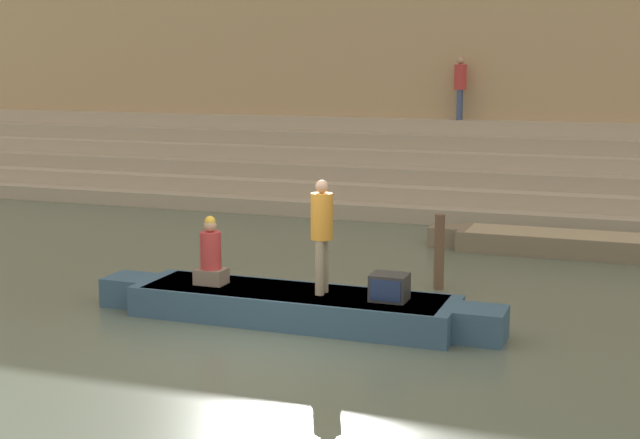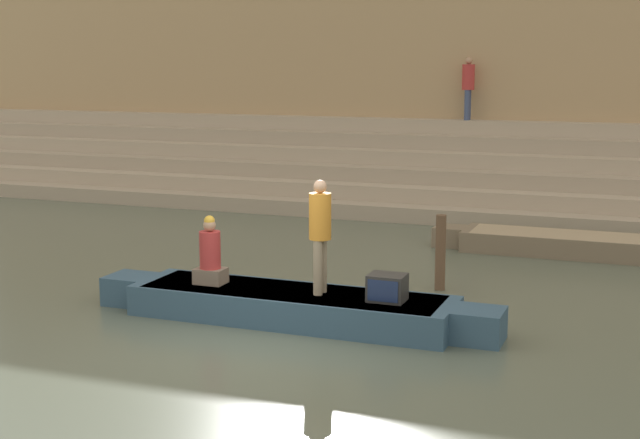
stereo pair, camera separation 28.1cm
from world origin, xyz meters
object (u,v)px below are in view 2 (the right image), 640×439
object	(u,v)px
person_rowing	(210,256)
moored_boat_shore	(578,244)
mooring_post	(440,252)
rowboat_main	(292,305)
person_on_steps	(468,84)
person_standing	(320,228)
tv_set	(387,288)

from	to	relation	value
person_rowing	moored_boat_shore	world-z (taller)	person_rowing
moored_boat_shore	mooring_post	bearing A→B (deg)	-121.39
rowboat_main	moored_boat_shore	world-z (taller)	rowboat_main
person_rowing	mooring_post	world-z (taller)	person_rowing
person_rowing	person_on_steps	bearing A→B (deg)	67.08
person_standing	tv_set	bearing A→B (deg)	8.72
rowboat_main	tv_set	bearing A→B (deg)	-0.51
moored_boat_shore	person_on_steps	distance (m)	7.52
person_rowing	person_standing	bearing A→B (deg)	-14.98
person_on_steps	mooring_post	bearing A→B (deg)	-56.46
moored_boat_shore	mooring_post	size ratio (longest dim) A/B	4.55
person_rowing	person_on_steps	xyz separation A→B (m)	(1.43, 12.29, 2.39)
rowboat_main	tv_set	world-z (taller)	tv_set
mooring_post	person_on_steps	distance (m)	10.10
person_rowing	mooring_post	bearing A→B (deg)	25.16
rowboat_main	person_standing	bearing A→B (deg)	3.38
rowboat_main	mooring_post	size ratio (longest dim) A/B	4.88
moored_boat_shore	person_standing	bearing A→B (deg)	-120.14
mooring_post	person_on_steps	xyz separation A→B (m)	(-1.59, 9.62, 2.64)
person_rowing	person_on_steps	world-z (taller)	person_on_steps
tv_set	person_on_steps	size ratio (longest dim) A/B	0.31
tv_set	person_on_steps	xyz separation A→B (m)	(-1.44, 12.29, 2.63)
person_on_steps	person_rowing	bearing A→B (deg)	-72.48
person_rowing	person_on_steps	distance (m)	12.60
mooring_post	person_standing	bearing A→B (deg)	-114.66
tv_set	mooring_post	bearing A→B (deg)	88.13
person_standing	mooring_post	size ratio (longest dim) A/B	1.31
person_standing	person_rowing	bearing A→B (deg)	-167.81
person_standing	person_on_steps	bearing A→B (deg)	102.70
person_standing	moored_boat_shore	xyz separation A→B (m)	(3.18, 6.38, -1.23)
moored_boat_shore	person_on_steps	world-z (taller)	person_on_steps
rowboat_main	person_rowing	bearing A→B (deg)	-179.41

